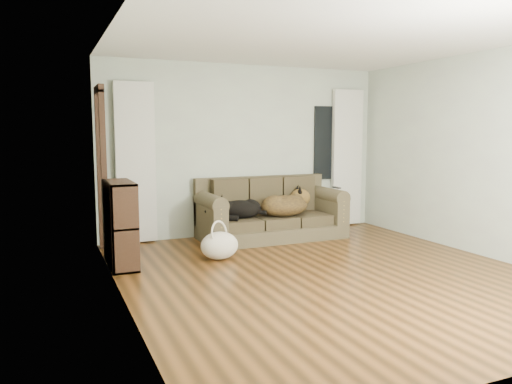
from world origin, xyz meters
name	(u,v)px	position (x,y,z in m)	size (l,w,h in m)	color
floor	(329,274)	(0.00, 0.00, 0.00)	(5.00, 5.00, 0.00)	#35200C
ceiling	(334,35)	(0.00, 0.00, 2.60)	(5.00, 5.00, 0.00)	white
wall_back	(246,150)	(0.00, 2.50, 1.30)	(4.50, 0.04, 2.60)	beige
wall_left	(120,163)	(-2.25, 0.00, 1.30)	(0.04, 5.00, 2.60)	beige
wall_right	(484,154)	(2.25, 0.00, 1.30)	(0.04, 5.00, 2.60)	beige
curtain_left	(136,163)	(-1.70, 2.42, 1.15)	(0.55, 0.08, 2.25)	silver
curtain_right	(347,158)	(1.80, 2.42, 1.15)	(0.55, 0.08, 2.25)	silver
window_pane	(328,143)	(1.45, 2.47, 1.40)	(0.50, 0.03, 1.20)	black
door_casing	(102,173)	(-2.20, 2.05, 1.05)	(0.07, 0.60, 2.10)	black
sofa	(272,208)	(0.20, 1.97, 0.45)	(2.13, 0.92, 0.87)	#44392C
dog_black_lab	(238,209)	(-0.35, 1.94, 0.48)	(0.63, 0.44, 0.27)	black
dog_shepherd	(286,206)	(0.39, 1.87, 0.49)	(0.78, 0.55, 0.34)	black
tv_remote	(337,188)	(1.25, 1.85, 0.73)	(0.05, 0.18, 0.02)	black
tote_bag	(219,247)	(-0.92, 1.10, 0.16)	(0.48, 0.37, 0.35)	silver
bookshelf	(120,224)	(-2.09, 1.28, 0.50)	(0.30, 0.81, 1.01)	black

